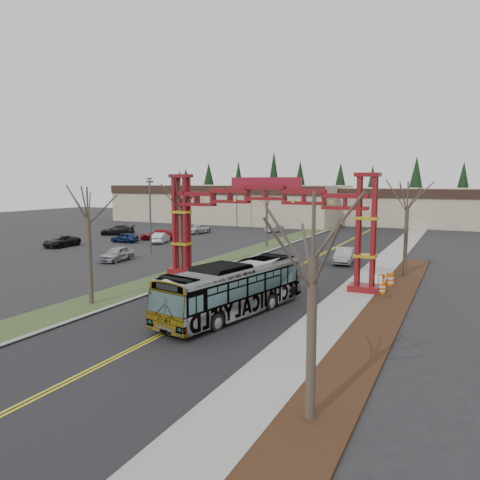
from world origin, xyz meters
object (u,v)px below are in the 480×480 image
Objects in this scene: silver_sedan at (344,256)px; bare_tree_right_far at (407,208)px; barrel_mid at (381,280)px; bare_tree_right_near at (313,260)px; parked_car_far_c at (117,230)px; barrel_north at (390,280)px; retail_building_west at (232,203)px; parked_car_near_b at (161,238)px; parked_car_far_b at (198,229)px; light_pole_far at (237,201)px; street_sign at (378,284)px; transit_bus at (233,289)px; parked_car_far_a at (274,229)px; parked_car_mid_b at (125,238)px; barrel_south at (382,288)px; light_pole_near at (150,212)px; light_pole_mid at (150,202)px; bare_tree_median_far at (267,205)px; bare_tree_median_mid at (180,199)px; parked_car_near_a at (117,254)px; parked_car_near_c at (62,241)px; parked_car_mid_a at (158,235)px; bare_tree_median_near at (88,219)px; retail_building_east at (439,207)px.

silver_sedan is 0.58× the size of bare_tree_right_far.
bare_tree_right_near is at bearing -87.00° from barrel_mid.
barrel_north is at bearing 41.68° from parked_car_far_c.
retail_building_west is 10.71× the size of parked_car_near_b.
light_pole_far is at bearing -98.31° from parked_car_far_b.
bare_tree_right_far is 11.60m from street_sign.
transit_bus reaches higher than parked_car_far_a.
parked_car_mid_b is 39.71m from barrel_south.
light_pole_mid is (-10.83, 14.50, 0.27)m from light_pole_near.
bare_tree_right_near is (18.00, -39.63, 0.35)m from bare_tree_median_far.
retail_building_west is 5.05× the size of bare_tree_median_mid.
bare_tree_right_near reaches higher than barrel_north.
bare_tree_right_near reaches higher than parked_car_far_c.
parked_car_near_a is at bearing -121.42° from bare_tree_median_far.
parked_car_far_a is 1.83× the size of street_sign.
parked_car_near_c is 26.54m from bare_tree_median_far.
parked_car_mid_a is 0.62× the size of light_pole_far.
barrel_north is (17.43, 3.16, -6.22)m from bare_tree_median_mid.
bare_tree_median_near is (23.66, -19.90, 5.10)m from parked_car_near_c.
bare_tree_median_near is 1.08× the size of bare_tree_median_far.
bare_tree_median_far reaches higher than parked_car_near_b.
retail_building_east is 59.48m from parked_car_far_c.
parked_car_far_c is (-37.80, 10.05, -0.02)m from silver_sedan.
parked_car_mid_b is at bearing 0.70° from parked_car_near_b.
retail_building_west is 8.70× the size of parked_car_far_c.
transit_bus is 2.65× the size of parked_car_near_a.
parked_car_far_c is at bearing 150.23° from transit_bus.
parked_car_near_a is 0.56× the size of bare_tree_median_near.
parked_car_mid_b is 0.47× the size of light_pole_near.
parked_car_mid_a is 17.39m from bare_tree_median_far.
retail_building_west reaches higher than street_sign.
parked_car_near_b reaches higher than parked_car_mid_b.
bare_tree_right_far is at bearing -41.50° from silver_sedan.
silver_sedan is (33.68, -41.85, -2.97)m from retail_building_west.
bare_tree_median_near is 7.90× the size of barrel_south.
bare_tree_median_near reaches higher than retail_building_west.
bare_tree_median_near is (-18.00, -73.27, 2.30)m from retail_building_east.
bare_tree_median_far reaches higher than transit_bus.
light_pole_far is (-3.30, 29.37, 0.01)m from light_pole_near.
parked_car_far_c is at bearing 136.33° from bare_tree_right_near.
light_pole_far reaches higher than barrel_mid.
parked_car_mid_a is at bearing 93.07° from parked_car_far_b.
street_sign is (27.58, -6.27, 0.69)m from parked_car_near_a.
parked_car_mid_a is at bearing 146.19° from street_sign.
parked_car_mid_a is 19.37m from light_pole_far.
parked_car_near_b is at bearing -92.83° from light_pole_far.
light_pole_mid is (-10.83, 20.44, 4.34)m from parked_car_near_a.
barrel_north is (0.15, 3.10, 0.04)m from barrel_south.
parked_car_near_c is at bearing 152.41° from parked_car_near_a.
parked_car_far_a is at bearing 119.63° from silver_sedan.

